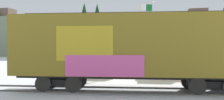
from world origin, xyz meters
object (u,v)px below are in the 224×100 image
at_px(freight_car, 133,47).
at_px(parked_car_red, 169,67).
at_px(flagpole, 150,26).
at_px(parked_car_tan, 90,66).

bearing_deg(freight_car, parked_car_red, 58.67).
xyz_separation_m(freight_car, flagpole, (2.50, 11.32, 2.35)).
relative_size(freight_car, flagpole, 1.77).
bearing_deg(parked_car_red, flagpole, 96.61).
relative_size(freight_car, parked_car_red, 3.12).
relative_size(flagpole, parked_car_tan, 1.59).
xyz_separation_m(freight_car, parked_car_red, (3.21, 5.26, -1.66)).
distance_m(freight_car, parked_car_red, 6.38).
bearing_deg(parked_car_tan, parked_car_red, -1.38).
height_order(parked_car_tan, parked_car_red, parked_car_tan).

